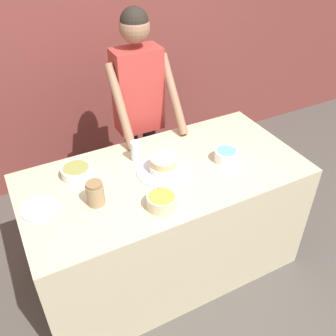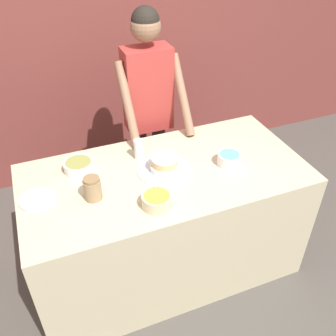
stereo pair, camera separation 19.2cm
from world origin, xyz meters
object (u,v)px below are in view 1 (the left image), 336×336
frosting_bowl_blue (226,155)px  frosting_bowl_orange (162,201)px  drinking_glass (135,151)px  ceramic_plate (39,208)px  person_baker (139,100)px  frosting_bowl_olive (76,171)px  stoneware_jar (95,193)px  cake (164,166)px

frosting_bowl_blue → frosting_bowl_orange: frosting_bowl_orange is taller
drinking_glass → ceramic_plate: size_ratio=0.67×
person_baker → frosting_bowl_olive: bearing=-145.1°
person_baker → stoneware_jar: size_ratio=11.82×
cake → frosting_bowl_olive: 0.56m
drinking_glass → ceramic_plate: 0.72m
frosting_bowl_blue → frosting_bowl_olive: (-0.94, 0.30, -0.01)m
person_baker → frosting_bowl_olive: (-0.64, -0.45, -0.16)m
person_baker → frosting_bowl_blue: person_baker is taller
person_baker → frosting_bowl_blue: 0.82m
frosting_bowl_blue → ceramic_plate: bearing=175.5°
cake → ceramic_plate: 0.80m
frosting_bowl_orange → stoneware_jar: size_ratio=1.16×
frosting_bowl_orange → stoneware_jar: bearing=147.8°
cake → stoneware_jar: size_ratio=2.36×
person_baker → ceramic_plate: 1.14m
drinking_glass → stoneware_jar: 0.48m
frosting_bowl_olive → drinking_glass: bearing=-1.1°
ceramic_plate → stoneware_jar: bearing=-18.1°
frosting_bowl_blue → frosting_bowl_orange: 0.63m
cake → frosting_bowl_blue: (0.43, -0.08, -0.00)m
frosting_bowl_blue → drinking_glass: size_ratio=1.08×
cake → drinking_glass: (-0.11, 0.21, 0.03)m
cake → frosting_bowl_olive: cake is taller
cake → frosting_bowl_blue: size_ratio=2.28×
person_baker → drinking_glass: (-0.23, -0.45, -0.12)m
frosting_bowl_orange → ceramic_plate: 0.71m
person_baker → frosting_bowl_orange: 1.01m
ceramic_plate → stoneware_jar: (0.31, -0.10, 0.07)m
frosting_bowl_orange → drinking_glass: 0.50m
frosting_bowl_olive → stoneware_jar: 0.31m
person_baker → stoneware_jar: person_baker is taller
person_baker → stoneware_jar: (-0.61, -0.75, -0.12)m
cake → drinking_glass: size_ratio=2.47×
ceramic_plate → person_baker: bearing=34.9°
stoneware_jar → frosting_bowl_blue: bearing=0.4°
frosting_bowl_olive → person_baker: bearing=34.9°
frosting_bowl_orange → drinking_glass: (0.05, 0.50, 0.03)m
cake → frosting_bowl_blue: 0.44m
frosting_bowl_blue → ceramic_plate: size_ratio=0.73×
cake → frosting_bowl_orange: (-0.16, -0.29, -0.00)m
person_baker → frosting_bowl_orange: bearing=-106.8°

